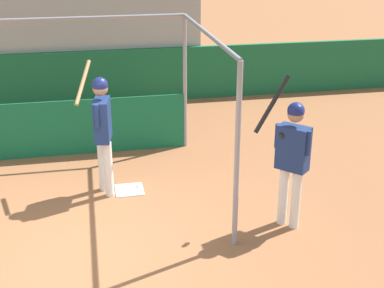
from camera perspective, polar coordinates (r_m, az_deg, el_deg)
name	(u,v)px	position (r m, az deg, el deg)	size (l,w,h in m)	color
ground_plane	(78,257)	(7.06, -12.10, -11.73)	(60.00, 60.00, 0.00)	#935B38
outfield_wall	(75,79)	(12.70, -12.37, 6.81)	(24.00, 0.12, 1.27)	#196038
bleacher_section	(72,19)	(14.51, -12.68, 12.84)	(5.95, 4.00, 3.35)	#9E9E99
batting_cage	(87,107)	(9.06, -11.10, 3.85)	(3.63, 3.57, 2.49)	gray
home_plate	(129,190)	(8.57, -6.70, -4.88)	(0.44, 0.44, 0.02)	white
player_batter	(102,124)	(8.12, -9.57, 2.11)	(0.54, 0.94, 1.99)	white
player_waiting	(292,153)	(7.22, 10.62, -0.96)	(0.73, 0.61, 2.08)	white
baseball	(138,185)	(8.63, -5.74, -4.42)	(0.07, 0.07, 0.07)	white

